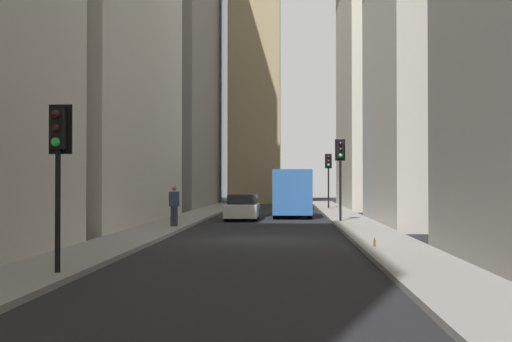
% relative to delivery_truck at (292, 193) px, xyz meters
% --- Properties ---
extents(ground_plane, '(135.00, 135.00, 0.00)m').
position_rel_delivery_truck_xyz_m(ground_plane, '(-15.87, 1.40, -1.46)').
color(ground_plane, black).
extents(sidewalk_right, '(90.00, 2.20, 0.14)m').
position_rel_delivery_truck_xyz_m(sidewalk_right, '(-15.87, 5.90, -1.39)').
color(sidewalk_right, gray).
rests_on(sidewalk_right, ground_plane).
extents(sidewalk_left, '(90.00, 2.20, 0.14)m').
position_rel_delivery_truck_xyz_m(sidewalk_left, '(-15.87, -3.10, -1.39)').
color(sidewalk_left, gray).
rests_on(sidewalk_left, ground_plane).
extents(building_left_far, '(15.80, 10.50, 23.69)m').
position_rel_delivery_truck_xyz_m(building_left_far, '(14.09, -9.19, 10.39)').
color(building_left_far, beige).
rests_on(building_left_far, ground_plane).
extents(building_left_midfar, '(12.76, 10.50, 18.14)m').
position_rel_delivery_truck_xyz_m(building_left_midfar, '(-6.88, -9.19, 7.62)').
color(building_left_midfar, '#B7B2A5').
rests_on(building_left_midfar, ground_plane).
extents(building_right_far, '(18.61, 10.00, 30.17)m').
position_rel_delivery_truck_xyz_m(building_right_far, '(15.30, 12.00, 13.62)').
color(building_right_far, gray).
rests_on(building_right_far, ground_plane).
extents(church_spire, '(5.56, 5.56, 35.92)m').
position_rel_delivery_truck_xyz_m(church_spire, '(26.14, 3.59, 17.32)').
color(church_spire, '#9E8966').
rests_on(church_spire, ground_plane).
extents(delivery_truck, '(6.46, 2.25, 2.84)m').
position_rel_delivery_truck_xyz_m(delivery_truck, '(0.00, 0.00, 0.00)').
color(delivery_truck, '#285699').
rests_on(delivery_truck, ground_plane).
extents(sedan_white, '(4.30, 1.78, 1.42)m').
position_rel_delivery_truck_xyz_m(sedan_white, '(-3.24, 2.80, -0.80)').
color(sedan_white, silver).
rests_on(sedan_white, ground_plane).
extents(traffic_light_foreground, '(0.43, 0.52, 3.69)m').
position_rel_delivery_truck_xyz_m(traffic_light_foreground, '(-26.37, 5.26, 1.39)').
color(traffic_light_foreground, black).
rests_on(traffic_light_foreground, sidewalk_right).
extents(traffic_light_midblock, '(0.43, 0.52, 4.17)m').
position_rel_delivery_truck_xyz_m(traffic_light_midblock, '(-6.50, -2.42, 1.75)').
color(traffic_light_midblock, black).
rests_on(traffic_light_midblock, sidewalk_left).
extents(traffic_light_far_junction, '(0.43, 0.52, 4.13)m').
position_rel_delivery_truck_xyz_m(traffic_light_far_junction, '(10.37, -2.81, 1.72)').
color(traffic_light_far_junction, black).
rests_on(traffic_light_far_junction, sidewalk_left).
extents(pedestrian, '(0.26, 0.44, 1.80)m').
position_rel_delivery_truck_xyz_m(pedestrian, '(-10.98, 5.33, -0.33)').
color(pedestrian, '#33333D').
rests_on(pedestrian, sidewalk_right).
extents(discarded_bottle, '(0.07, 0.07, 0.27)m').
position_rel_delivery_truck_xyz_m(discarded_bottle, '(-20.12, -2.41, -1.21)').
color(discarded_bottle, brown).
rests_on(discarded_bottle, sidewalk_left).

